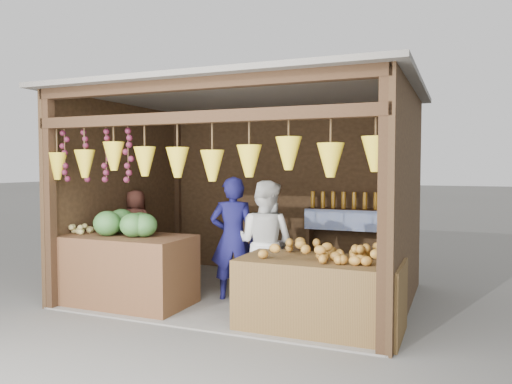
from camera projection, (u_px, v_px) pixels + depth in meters
ground at (248, 295)px, 6.56m from camera, size 80.00×80.00×0.00m
stall_structure at (244, 169)px, 6.45m from camera, size 4.30×3.30×2.66m
back_shelf at (348, 223)px, 7.30m from camera, size 1.25×0.32×1.32m
counter_left at (127, 270)px, 6.10m from camera, size 1.59×0.85×0.85m
counter_right at (320, 294)px, 5.17m from camera, size 1.67×0.85×0.74m
stool at (137, 271)px, 7.34m from camera, size 0.34×0.34×0.32m
man_standing at (233, 239)px, 6.30m from camera, size 0.67×0.56×1.57m
woman_standing at (265, 243)px, 6.08m from camera, size 0.82×0.68×1.53m
vendor_seated at (136, 225)px, 7.31m from camera, size 0.53×0.36×1.04m
melon_pile at (125, 222)px, 6.12m from camera, size 1.00×0.50×0.32m
tanfruit_pile at (83, 228)px, 6.30m from camera, size 0.34×0.40×0.13m
mango_pile at (321, 248)px, 5.17m from camera, size 1.40×0.64×0.22m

